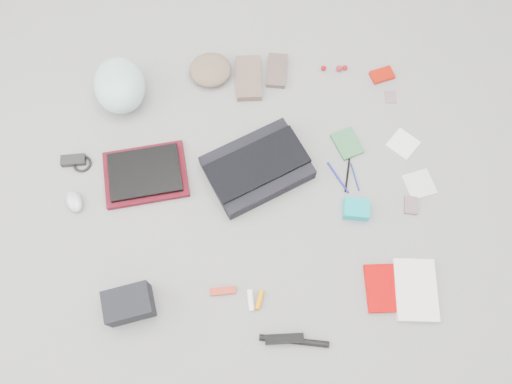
{
  "coord_description": "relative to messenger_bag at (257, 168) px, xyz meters",
  "views": [
    {
      "loc": [
        -0.08,
        -0.72,
        1.93
      ],
      "look_at": [
        0.0,
        0.0,
        0.05
      ],
      "focal_mm": 35.0,
      "sensor_mm": 36.0,
      "label": 1
    }
  ],
  "objects": [
    {
      "name": "power_brick",
      "position": [
        -0.77,
        0.13,
        -0.02
      ],
      "size": [
        0.1,
        0.05,
        0.03
      ],
      "primitive_type": "cube",
      "rotation": [
        0.0,
        0.0,
        -0.02
      ],
      "color": "black",
      "rests_on": "ground_plane"
    },
    {
      "name": "mitten_right",
      "position": [
        0.15,
        0.48,
        -0.02
      ],
      "size": [
        0.12,
        0.19,
        0.03
      ],
      "primitive_type": "cube",
      "rotation": [
        0.0,
        0.0,
        -0.21
      ],
      "color": "brown",
      "rests_on": "ground_plane"
    },
    {
      "name": "lollipop_a",
      "position": [
        0.36,
        0.47,
        -0.02
      ],
      "size": [
        0.03,
        0.03,
        0.02
      ],
      "primitive_type": "sphere",
      "rotation": [
        0.0,
        0.0,
        0.19
      ],
      "color": "#9B070C",
      "rests_on": "ground_plane"
    },
    {
      "name": "book_red",
      "position": [
        0.42,
        -0.55,
        -0.02
      ],
      "size": [
        0.14,
        0.19,
        0.02
      ],
      "primitive_type": "cube",
      "rotation": [
        0.0,
        0.0,
        -0.08
      ],
      "color": "#D20102",
      "rests_on": "ground_plane"
    },
    {
      "name": "camera_bag",
      "position": [
        -0.54,
        -0.51,
        0.02
      ],
      "size": [
        0.19,
        0.14,
        0.11
      ],
      "primitive_type": "cube",
      "rotation": [
        0.0,
        0.0,
        0.14
      ],
      "color": "black",
      "rests_on": "ground_plane"
    },
    {
      "name": "accordion_wallet",
      "position": [
        0.38,
        -0.22,
        -0.01
      ],
      "size": [
        0.12,
        0.1,
        0.05
      ],
      "primitive_type": "cube",
      "rotation": [
        0.0,
        0.0,
        -0.22
      ],
      "color": "#04B7BB",
      "rests_on": "ground_plane"
    },
    {
      "name": "cable_coil",
      "position": [
        -0.73,
        0.12,
        -0.03
      ],
      "size": [
        0.11,
        0.11,
        0.01
      ],
      "primitive_type": "torus",
      "rotation": [
        0.0,
        0.0,
        -0.41
      ],
      "color": "black",
      "rests_on": "ground_plane"
    },
    {
      "name": "u_lock",
      "position": [
        0.02,
        -0.69,
        -0.02
      ],
      "size": [
        0.14,
        0.04,
        0.03
      ],
      "primitive_type": "cube",
      "rotation": [
        0.0,
        0.0,
        -0.06
      ],
      "color": "black",
      "rests_on": "ground_plane"
    },
    {
      "name": "altoids_tin",
      "position": [
        0.62,
        0.4,
        -0.02
      ],
      "size": [
        0.11,
        0.08,
        0.02
      ],
      "primitive_type": "cube",
      "rotation": [
        0.0,
        0.0,
        0.22
      ],
      "color": "red",
      "rests_on": "ground_plane"
    },
    {
      "name": "notepad",
      "position": [
        0.4,
        0.08,
        -0.03
      ],
      "size": [
        0.13,
        0.15,
        0.02
      ],
      "primitive_type": "cube",
      "rotation": [
        0.0,
        0.0,
        0.3
      ],
      "color": "#367341",
      "rests_on": "ground_plane"
    },
    {
      "name": "messenger_bag",
      "position": [
        0.0,
        0.0,
        0.0
      ],
      "size": [
        0.48,
        0.41,
        0.07
      ],
      "primitive_type": "cube",
      "rotation": [
        0.0,
        0.0,
        0.37
      ],
      "color": "black",
      "rests_on": "ground_plane"
    },
    {
      "name": "lollipop_b",
      "position": [
        0.43,
        0.46,
        -0.02
      ],
      "size": [
        0.03,
        0.03,
        0.03
      ],
      "primitive_type": "sphere",
      "rotation": [
        0.0,
        0.0,
        0.02
      ],
      "color": "#A51C23",
      "rests_on": "ground_plane"
    },
    {
      "name": "toiletry_tube_white",
      "position": [
        -0.09,
        -0.54,
        -0.02
      ],
      "size": [
        0.02,
        0.08,
        0.02
      ],
      "primitive_type": "cylinder",
      "rotation": [
        1.57,
        0.0,
        -0.0
      ],
      "color": "white",
      "rests_on": "ground_plane"
    },
    {
      "name": "napkin_bottom",
      "position": [
        0.67,
        -0.14,
        -0.03
      ],
      "size": [
        0.13,
        0.13,
        0.01
      ],
      "primitive_type": "cube",
      "rotation": [
        0.0,
        0.0,
        0.18
      ],
      "color": "silver",
      "rests_on": "ground_plane"
    },
    {
      "name": "pen_navy",
      "position": [
        0.4,
        -0.08,
        -0.03
      ],
      "size": [
        0.02,
        0.13,
        0.01
      ],
      "primitive_type": "cylinder",
      "rotation": [
        1.57,
        0.0,
        0.09
      ],
      "color": "navy",
      "rests_on": "ground_plane"
    },
    {
      "name": "toiletry_tube_orange",
      "position": [
        -0.05,
        -0.54,
        -0.02
      ],
      "size": [
        0.05,
        0.08,
        0.02
      ],
      "primitive_type": "cylinder",
      "rotation": [
        1.57,
        0.0,
        -0.35
      ],
      "color": "orange",
      "rests_on": "ground_plane"
    },
    {
      "name": "card_deck",
      "position": [
        0.61,
        -0.23,
        -0.03
      ],
      "size": [
        0.07,
        0.09,
        0.01
      ],
      "primitive_type": "cube",
      "rotation": [
        0.0,
        0.0,
        -0.23
      ],
      "color": "gray",
      "rests_on": "ground_plane"
    },
    {
      "name": "beanie",
      "position": [
        -0.15,
        0.5,
        0.0
      ],
      "size": [
        0.2,
        0.19,
        0.07
      ],
      "primitive_type": "ellipsoid",
      "rotation": [
        0.0,
        0.0,
        0.04
      ],
      "color": "#7B6451",
      "rests_on": "ground_plane"
    },
    {
      "name": "stamp_sheet",
      "position": [
        0.63,
        0.29,
        -0.03
      ],
      "size": [
        0.06,
        0.07,
        0.0
      ],
      "primitive_type": "cube",
      "rotation": [
        0.0,
        0.0,
        -0.12
      ],
      "color": "gray",
      "rests_on": "ground_plane"
    },
    {
      "name": "bike_helmet",
      "position": [
        -0.55,
        0.43,
        0.05
      ],
      "size": [
        0.25,
        0.3,
        0.17
      ],
      "primitive_type": "ellipsoid",
      "rotation": [
        0.0,
        0.0,
        0.11
      ],
      "color": "silver",
      "rests_on": "ground_plane"
    },
    {
      "name": "bag_flap",
      "position": [
        0.0,
        -0.0,
        0.04
      ],
      "size": [
        0.45,
        0.32,
        0.01
      ],
      "primitive_type": "cube",
      "rotation": [
        0.0,
        0.0,
        0.37
      ],
      "color": "black",
      "rests_on": "messenger_bag"
    },
    {
      "name": "bike_pump",
      "position": [
        0.06,
        -0.7,
        -0.02
      ],
      "size": [
        0.26,
        0.08,
        0.02
      ],
      "primitive_type": "cylinder",
      "rotation": [
        0.0,
        1.57,
        -0.22
      ],
      "color": "black",
      "rests_on": "ground_plane"
    },
    {
      "name": "laptop_sleeve",
      "position": [
        -0.47,
        0.03,
        -0.02
      ],
      "size": [
        0.36,
        0.28,
        0.02
      ],
      "primitive_type": "cube",
      "rotation": [
        0.0,
        0.0,
        0.07
      ],
      "color": "#570D18",
      "rests_on": "ground_plane"
    },
    {
      "name": "mouse",
      "position": [
        -0.76,
        -0.06,
        -0.01
      ],
      "size": [
        0.09,
        0.12,
        0.04
      ],
      "primitive_type": "ellipsoid",
      "rotation": [
        0.0,
        0.0,
        0.36
      ],
      "color": "#B8B9CA",
      "rests_on": "ground_plane"
    },
    {
      "name": "napkin_top",
      "position": [
        0.64,
        0.05,
        -0.03
      ],
      "size": [
        0.16,
        0.16,
        0.01
      ],
      "primitive_type": "cube",
      "rotation": [
        0.0,
        0.0,
        0.75
      ],
      "color": "white",
      "rests_on": "ground_plane"
    },
    {
      "name": "laptop",
      "position": [
        -0.47,
        0.03,
        -0.0
      ],
      "size": [
        0.31,
        0.23,
        0.02
      ],
      "primitive_type": "cube",
      "rotation": [
        0.0,
        0.0,
        0.07
      ],
      "color": "black",
      "rests_on": "laptop_sleeve"
    },
    {
      "name": "pen_black",
      "position": [
        0.37,
        -0.06,
        -0.03
      ],
      "size": [
        0.05,
        0.15,
        0.01
      ],
      "primitive_type": "cylinder",
      "rotation": [
        1.57,
        0.0,
        -0.29
      ],
      "color": "black",
      "rests_on": "ground_plane"
    },
    {
      "name": "lollipop_c",
      "position": [
        0.46,
        0.46,
        -0.02
      ],
      "size": [
        0.03,
        0.03,
        0.02
      ],
      "primitive_type": "sphere",
      "rotation": [
        0.0,
        0.0,
        0.34
      ],
      "color": "#B30413",
      "rests_on": "ground_plane"
    },
    {
      "name": "mitten_left",
      "position": [
        0.01,
        0.45,
        -0.02
      ],
      "size": [
        0.13,
        0.23,
        0.03
      ],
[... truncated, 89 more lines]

